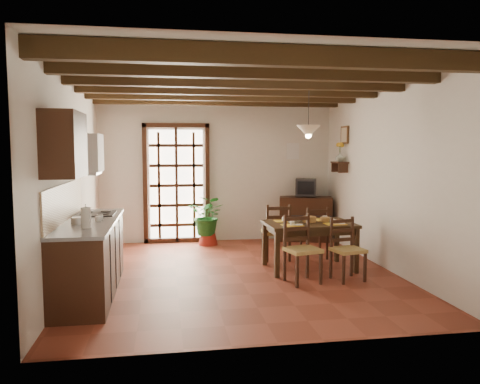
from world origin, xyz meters
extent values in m
plane|color=brown|center=(0.00, 0.00, 0.00)|extent=(5.00, 5.00, 0.00)
cube|color=silver|center=(0.00, 2.50, 1.40)|extent=(4.50, 0.02, 2.80)
cube|color=silver|center=(0.00, -2.50, 1.40)|extent=(4.50, 0.02, 2.80)
cube|color=silver|center=(-2.25, 0.00, 1.40)|extent=(0.02, 5.00, 2.80)
cube|color=silver|center=(2.25, 0.00, 1.40)|extent=(0.02, 5.00, 2.80)
cube|color=white|center=(0.00, 0.00, 2.80)|extent=(4.50, 5.00, 0.02)
cube|color=black|center=(0.00, -2.10, 2.69)|extent=(4.50, 0.14, 0.20)
cube|color=black|center=(0.00, -1.26, 2.69)|extent=(4.50, 0.14, 0.20)
cube|color=black|center=(0.00, -0.42, 2.69)|extent=(4.50, 0.14, 0.20)
cube|color=black|center=(0.00, 0.42, 2.69)|extent=(4.50, 0.14, 0.20)
cube|color=black|center=(0.00, 1.26, 2.69)|extent=(4.50, 0.14, 0.20)
cube|color=black|center=(0.00, 2.10, 2.69)|extent=(4.50, 0.14, 0.20)
cube|color=white|center=(-0.80, 2.49, 1.10)|extent=(1.01, 0.02, 2.11)
cube|color=black|center=(-0.80, 2.44, 2.24)|extent=(1.26, 0.10, 0.08)
cube|color=black|center=(-1.39, 2.44, 1.10)|extent=(0.08, 0.10, 2.28)
cube|color=black|center=(-0.21, 2.44, 1.10)|extent=(0.08, 0.10, 2.28)
cube|color=black|center=(-0.80, 2.42, 1.10)|extent=(1.01, 0.03, 2.02)
cube|color=black|center=(-1.95, -0.60, 0.44)|extent=(0.60, 2.20, 0.88)
cube|color=slate|center=(-1.95, -0.60, 0.90)|extent=(0.64, 2.25, 0.04)
cube|color=tan|center=(-2.23, -0.60, 1.13)|extent=(0.02, 2.20, 0.50)
cube|color=black|center=(-2.08, -1.30, 1.85)|extent=(0.35, 0.80, 0.70)
cube|color=white|center=(-2.05, -0.05, 1.75)|extent=(0.38, 0.60, 0.50)
cube|color=silver|center=(-2.05, -0.05, 1.48)|extent=(0.32, 0.55, 0.04)
cube|color=black|center=(-1.95, -0.05, 0.93)|extent=(0.50, 0.55, 0.02)
cylinder|color=white|center=(-1.90, -1.15, 1.03)|extent=(0.11, 0.11, 0.24)
cylinder|color=silver|center=(-2.05, -0.85, 0.95)|extent=(0.14, 0.14, 0.10)
cube|color=#311F10|center=(1.10, 0.10, 0.68)|extent=(1.32, 0.87, 0.05)
cube|color=#311F10|center=(1.10, 0.10, 0.61)|extent=(1.19, 0.79, 0.09)
cube|color=#311F10|center=(1.68, 0.48, 0.33)|extent=(0.07, 0.07, 0.66)
cube|color=#311F10|center=(0.49, 0.44, 0.33)|extent=(0.07, 0.07, 0.66)
cube|color=#311F10|center=(1.70, -0.25, 0.33)|extent=(0.07, 0.07, 0.66)
cube|color=#311F10|center=(0.52, -0.28, 0.33)|extent=(0.07, 0.07, 0.66)
cube|color=#A78846|center=(0.79, -0.59, 0.45)|extent=(0.50, 0.49, 0.05)
cube|color=black|center=(0.75, -0.42, 0.68)|extent=(0.42, 0.14, 0.46)
cube|color=black|center=(0.79, -0.59, 0.23)|extent=(0.48, 0.47, 0.45)
cube|color=#A78846|center=(1.44, -0.57, 0.42)|extent=(0.46, 0.45, 0.05)
cube|color=black|center=(1.41, -0.41, 0.64)|extent=(0.39, 0.11, 0.43)
cube|color=black|center=(1.44, -0.57, 0.21)|extent=(0.44, 0.42, 0.42)
cube|color=#A78846|center=(0.75, 0.76, 0.46)|extent=(0.43, 0.41, 0.05)
cube|color=black|center=(0.75, 0.59, 0.69)|extent=(0.43, 0.04, 0.47)
cube|color=black|center=(0.75, 0.76, 0.23)|extent=(0.41, 0.39, 0.46)
cube|color=#A78846|center=(1.40, 0.78, 0.42)|extent=(0.41, 0.39, 0.05)
cube|color=black|center=(1.41, 0.62, 0.64)|extent=(0.40, 0.05, 0.43)
cube|color=black|center=(1.40, 0.78, 0.21)|extent=(0.39, 0.37, 0.42)
cube|color=gold|center=(0.77, -0.11, 0.66)|extent=(0.30, 0.22, 0.01)
cube|color=gold|center=(1.42, -0.11, 0.66)|extent=(0.30, 0.22, 0.01)
cube|color=gold|center=(0.77, 0.30, 0.66)|extent=(0.30, 0.22, 0.01)
cube|color=gold|center=(1.42, 0.30, 0.66)|extent=(0.30, 0.22, 0.01)
cylinder|color=olive|center=(1.10, 0.10, 0.70)|extent=(0.20, 0.20, 0.08)
imported|color=white|center=(0.86, 0.14, 0.73)|extent=(0.28, 0.28, 0.05)
cube|color=black|center=(1.70, 2.23, 0.43)|extent=(1.10, 0.70, 0.86)
cube|color=black|center=(1.70, 2.23, 1.05)|extent=(0.48, 0.46, 0.34)
cube|color=black|center=(1.70, 2.05, 1.05)|extent=(0.31, 0.12, 0.25)
cube|color=white|center=(1.50, 2.48, 1.75)|extent=(0.25, 0.03, 0.32)
cone|color=maroon|center=(-0.23, 2.11, 0.11)|extent=(0.37, 0.37, 0.22)
imported|color=#144C19|center=(-0.23, 2.11, 0.57)|extent=(2.21, 2.09, 1.94)
cube|color=black|center=(2.14, 1.60, 1.55)|extent=(0.20, 0.42, 0.03)
cube|color=black|center=(2.14, 1.43, 1.46)|extent=(0.18, 0.03, 0.18)
cube|color=black|center=(2.14, 1.77, 1.46)|extent=(0.18, 0.03, 0.18)
imported|color=#B2BFB2|center=(2.14, 1.60, 1.65)|extent=(0.15, 0.15, 0.15)
sphere|color=gold|center=(2.14, 1.60, 1.86)|extent=(0.14, 0.14, 0.14)
cylinder|color=#144C19|center=(2.14, 1.60, 1.71)|extent=(0.01, 0.01, 0.28)
cube|color=brown|center=(2.23, 1.60, 2.05)|extent=(0.03, 0.32, 0.32)
cube|color=#C3B292|center=(2.21, 1.60, 2.05)|extent=(0.01, 0.26, 0.26)
cylinder|color=black|center=(1.10, 0.20, 2.45)|extent=(0.01, 0.01, 0.70)
cone|color=#FFF1CD|center=(1.10, 0.20, 2.08)|extent=(0.36, 0.36, 0.14)
sphere|color=#FFD88C|center=(1.10, 0.20, 2.00)|extent=(0.09, 0.09, 0.09)
camera|label=1|loc=(-1.02, -6.54, 1.81)|focal=35.00mm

